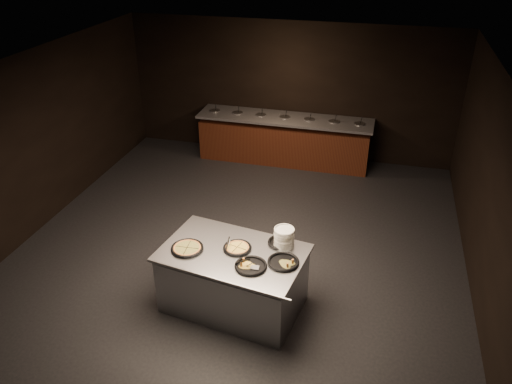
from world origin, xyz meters
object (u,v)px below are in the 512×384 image
at_px(pan_veggie_whole, 187,248).
at_px(pan_cheese_whole, 237,248).
at_px(serving_counter, 233,280).
at_px(plate_stack, 284,238).

distance_m(pan_veggie_whole, pan_cheese_whole, 0.66).
distance_m(serving_counter, pan_veggie_whole, 0.77).
relative_size(plate_stack, pan_cheese_whole, 0.72).
height_order(plate_stack, pan_cheese_whole, plate_stack).
bearing_deg(serving_counter, plate_stack, 34.34).
bearing_deg(pan_cheese_whole, serving_counter, -118.62).
bearing_deg(plate_stack, serving_counter, -154.42).
relative_size(serving_counter, plate_stack, 7.46).
height_order(pan_veggie_whole, pan_cheese_whole, same).
bearing_deg(pan_cheese_whole, plate_stack, 20.86).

